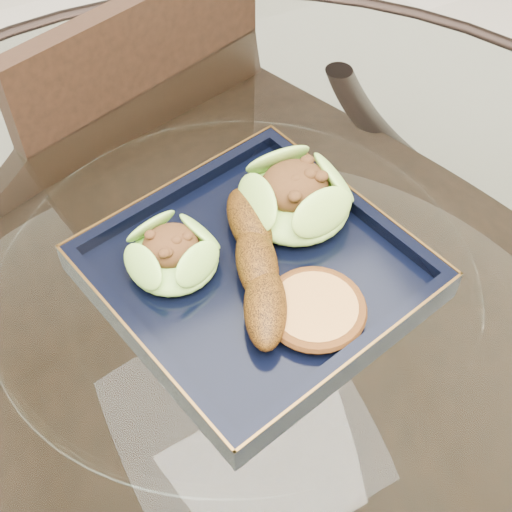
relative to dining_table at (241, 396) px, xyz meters
name	(u,v)px	position (x,y,z in m)	size (l,w,h in m)	color
dining_table	(241,396)	(0.00, 0.00, 0.00)	(1.13, 1.13, 0.77)	white
dining_chair	(213,265)	(0.08, 0.26, -0.11)	(0.48, 0.48, 0.88)	black
navy_plate	(256,276)	(0.03, 0.02, 0.17)	(0.27, 0.27, 0.02)	black
lettuce_wrap_left	(173,256)	(-0.04, 0.06, 0.20)	(0.09, 0.09, 0.03)	#6CAB31
lettuce_wrap_right	(295,199)	(0.10, 0.07, 0.20)	(0.11, 0.11, 0.04)	#5B952B
roasted_plantain	(257,263)	(0.03, 0.02, 0.20)	(0.18, 0.04, 0.03)	#583109
crumb_patty	(315,310)	(0.05, -0.05, 0.19)	(0.08, 0.08, 0.02)	#B5783C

